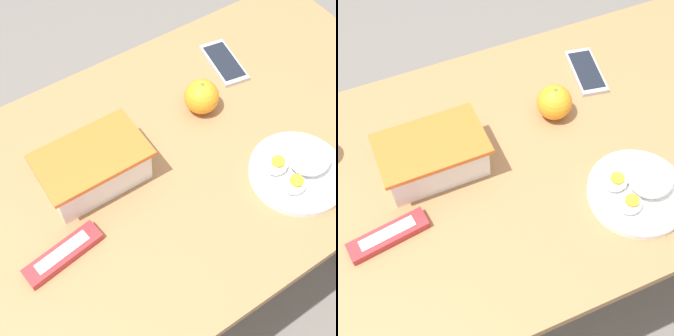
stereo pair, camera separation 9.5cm
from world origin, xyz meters
TOP-DOWN VIEW (x-y plane):
  - ground_plane at (0.00, 0.00)m, footprint 10.00×10.00m
  - table at (0.00, 0.00)m, footprint 1.23×0.68m
  - food_container at (-0.16, 0.05)m, footprint 0.22×0.13m
  - orange_fruit at (0.13, 0.08)m, footprint 0.08×0.08m
  - rice_plate at (0.19, -0.17)m, footprint 0.20×0.20m
  - candy_bar at (-0.30, -0.07)m, footprint 0.16×0.06m
  - cell_phone at (0.26, 0.17)m, footprint 0.09×0.16m

SIDE VIEW (x-z plane):
  - ground_plane at x=0.00m, z-range 0.00..0.00m
  - table at x=0.00m, z-range 0.23..0.94m
  - cell_phone at x=0.26m, z-range 0.71..0.72m
  - candy_bar at x=-0.30m, z-range 0.71..0.73m
  - rice_plate at x=0.19m, z-range 0.70..0.76m
  - orange_fruit at x=0.13m, z-range 0.71..0.79m
  - food_container at x=-0.16m, z-range 0.70..0.80m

